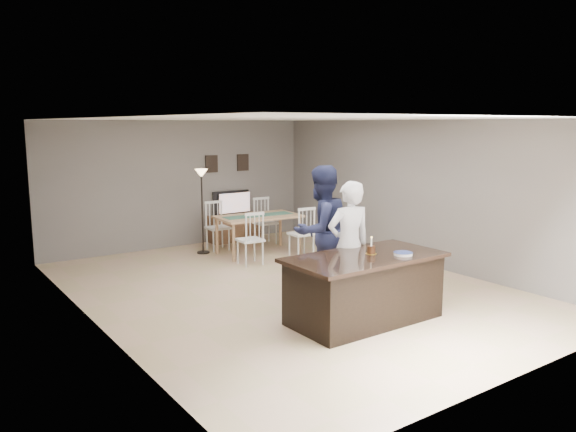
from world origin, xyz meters
TOP-DOWN VIEW (x-y plane):
  - floor at (0.00, 0.00)m, footprint 8.00×8.00m
  - room_shell at (0.00, 0.00)m, footprint 8.00×8.00m
  - kitchen_island at (0.00, -1.80)m, footprint 2.15×1.10m
  - tv_console at (1.20, 3.77)m, footprint 1.20×0.40m
  - television at (1.20, 3.84)m, footprint 0.91×0.12m
  - tv_screen_glow at (1.20, 3.76)m, footprint 0.78×0.00m
  - picture_frames at (1.15, 3.98)m, footprint 1.10×0.02m
  - doorway at (-2.99, -2.30)m, footprint 0.00×2.10m
  - woman at (0.20, -1.25)m, footprint 0.74×0.56m
  - man at (0.25, -0.55)m, footprint 1.03×0.82m
  - birthday_cake at (0.13, -1.77)m, footprint 0.15×0.15m
  - plate_stack at (0.43, -2.08)m, footprint 0.26×0.26m
  - dining_table at (0.97, 2.40)m, footprint 1.73×1.98m
  - floor_lamp at (0.04, 3.07)m, footprint 0.26×0.26m

SIDE VIEW (x-z plane):
  - floor at x=0.00m, z-range 0.00..0.00m
  - tv_console at x=1.20m, z-range 0.00..0.60m
  - kitchen_island at x=0.00m, z-range 0.00..0.90m
  - dining_table at x=0.97m, z-range 0.14..1.16m
  - television at x=1.20m, z-range 0.60..1.13m
  - tv_screen_glow at x=1.20m, z-range 0.48..1.26m
  - woman at x=0.20m, z-range 0.00..1.84m
  - plate_stack at x=0.43m, z-range 0.90..0.94m
  - birthday_cake at x=0.13m, z-range 0.84..1.07m
  - man at x=0.25m, z-range 0.00..2.01m
  - doorway at x=-2.99m, z-range -0.07..2.58m
  - floor_lamp at x=0.04m, z-range 0.48..2.20m
  - room_shell at x=0.00m, z-range -2.32..5.68m
  - picture_frames at x=1.15m, z-range 1.56..1.94m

